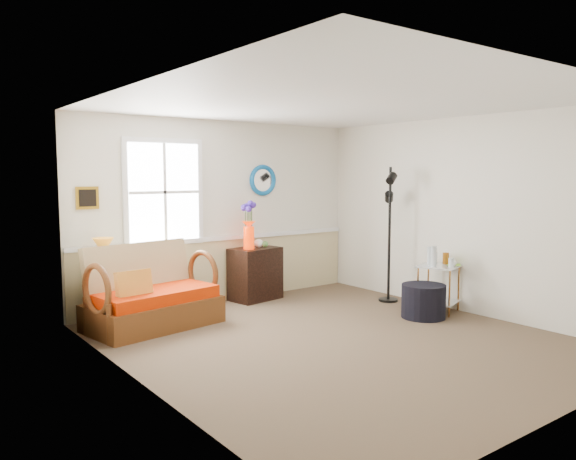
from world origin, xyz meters
TOP-DOWN VIEW (x-y plane):
  - floor at (0.00, 0.00)m, footprint 4.50×5.00m
  - ceiling at (0.00, 0.00)m, footprint 4.50×5.00m
  - walls at (0.00, 0.00)m, footprint 4.51×5.01m
  - wainscot at (0.00, 2.48)m, footprint 4.46×0.02m
  - chair_rail at (0.00, 2.47)m, footprint 4.46×0.04m
  - window at (-0.90, 2.47)m, footprint 1.14×0.06m
  - picture at (-1.92, 2.48)m, footprint 0.28×0.03m
  - mirror at (0.70, 2.48)m, footprint 0.47×0.07m
  - loveseat at (-1.40, 1.76)m, footprint 1.64×1.09m
  - throw_pillow at (-1.70, 1.59)m, footprint 0.43×0.15m
  - lamp_stand at (-1.82, 2.25)m, footprint 0.44×0.44m
  - table_lamp at (-1.82, 2.26)m, footprint 0.32×0.32m
  - potted_plant at (-1.70, 2.31)m, footprint 0.45×0.46m
  - cabinet at (0.41, 2.26)m, footprint 0.78×0.57m
  - flower_vase at (0.28, 2.22)m, footprint 0.23×0.23m
  - side_table at (1.95, 0.16)m, footprint 0.64×0.64m
  - tabletop_items at (1.99, 0.14)m, footprint 0.63×0.63m
  - floor_lamp at (1.90, 1.00)m, footprint 0.36×0.36m
  - ottoman at (1.56, 0.08)m, footprint 0.59×0.59m

SIDE VIEW (x-z plane):
  - floor at x=0.00m, z-range -0.01..0.01m
  - ottoman at x=1.56m, z-range 0.00..0.43m
  - lamp_stand at x=-1.82m, z-range 0.00..0.61m
  - side_table at x=1.95m, z-range 0.00..0.63m
  - cabinet at x=0.41m, z-range 0.00..0.77m
  - wainscot at x=0.00m, z-range 0.00..0.90m
  - loveseat at x=-1.40m, z-range 0.00..1.00m
  - throw_pillow at x=-1.70m, z-range 0.33..0.74m
  - potted_plant at x=-1.70m, z-range 0.61..0.88m
  - tabletop_items at x=1.99m, z-range 0.63..0.90m
  - table_lamp at x=-1.82m, z-range 0.61..1.07m
  - chair_rail at x=0.00m, z-range 0.89..0.95m
  - floor_lamp at x=1.90m, z-range 0.00..1.95m
  - flower_vase at x=0.28m, z-range 0.77..1.44m
  - walls at x=0.00m, z-range 0.00..2.60m
  - picture at x=-1.92m, z-range 1.41..1.69m
  - window at x=-0.90m, z-range 0.88..2.32m
  - mirror at x=0.70m, z-range 1.51..1.99m
  - ceiling at x=0.00m, z-range 2.60..2.60m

